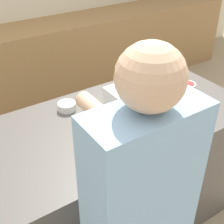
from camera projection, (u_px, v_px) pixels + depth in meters
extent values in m
plane|color=tan|center=(109.00, 218.00, 2.39)|extent=(12.00, 12.00, 0.00)
cube|color=#9E7547|center=(15.00, 72.00, 3.49)|extent=(6.00, 0.60, 0.92)
cube|color=#514C47|center=(109.00, 175.00, 2.15)|extent=(1.86, 0.87, 0.90)
cube|color=#9E9EA8|center=(126.00, 127.00, 1.85)|extent=(0.41, 0.30, 0.01)
cube|color=#5B2D14|center=(126.00, 115.00, 1.80)|extent=(0.17, 0.18, 0.16)
cube|color=white|center=(127.00, 97.00, 1.73)|extent=(0.19, 0.20, 0.09)
cylinder|color=#5B2D14|center=(131.00, 78.00, 1.73)|extent=(0.02, 0.02, 0.10)
cone|color=#33843D|center=(142.00, 71.00, 2.10)|extent=(0.14, 0.14, 0.34)
cylinder|color=silver|center=(169.00, 85.00, 2.25)|extent=(0.10, 0.10, 0.04)
cylinder|color=white|center=(170.00, 83.00, 2.24)|extent=(0.09, 0.09, 0.01)
cylinder|color=silver|center=(188.00, 86.00, 2.25)|extent=(0.12, 0.12, 0.04)
cylinder|color=red|center=(188.00, 84.00, 2.24)|extent=(0.10, 0.10, 0.01)
cylinder|color=white|center=(152.00, 76.00, 2.37)|extent=(0.12, 0.12, 0.04)
cylinder|color=red|center=(152.00, 75.00, 2.37)|extent=(0.10, 0.10, 0.01)
cylinder|color=white|center=(67.00, 106.00, 2.00)|extent=(0.12, 0.12, 0.05)
cylinder|color=brown|center=(67.00, 104.00, 1.99)|extent=(0.10, 0.10, 0.01)
cylinder|color=silver|center=(131.00, 80.00, 2.30)|extent=(0.11, 0.11, 0.05)
cylinder|color=green|center=(131.00, 78.00, 2.29)|extent=(0.09, 0.09, 0.01)
cube|color=#8CB7E0|center=(143.00, 182.00, 1.16)|extent=(0.44, 0.20, 0.65)
sphere|color=#DBAD89|center=(151.00, 77.00, 0.92)|extent=(0.22, 0.22, 0.22)
cylinder|color=#DBAD89|center=(110.00, 122.00, 1.23)|extent=(0.07, 0.44, 0.07)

